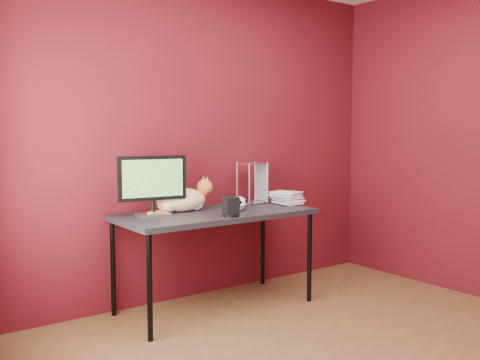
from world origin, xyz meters
TOP-DOWN VIEW (x-y plane):
  - room at (0.00, 0.00)m, footprint 3.52×3.52m
  - desk at (-0.15, 1.37)m, footprint 1.50×0.70m
  - monitor at (-0.62, 1.47)m, footprint 0.50×0.19m
  - cat at (-0.35, 1.52)m, footprint 0.56×0.24m
  - skull_mug at (0.03, 1.30)m, footprint 0.11×0.11m
  - speaker at (-0.18, 1.11)m, footprint 0.12×0.12m
  - book_stack at (0.48, 1.37)m, footprint 0.24×0.28m
  - wire_rack at (0.36, 1.57)m, footprint 0.21×0.17m
  - pocket_knife at (-0.15, 1.17)m, footprint 0.09×0.04m
  - black_gadget at (-0.17, 1.08)m, footprint 0.05×0.04m
  - washer at (-0.15, 1.08)m, footprint 0.05×0.05m

SIDE VIEW (x-z plane):
  - desk at x=-0.15m, z-range 0.32..1.07m
  - washer at x=-0.15m, z-range 0.75..0.75m
  - pocket_knife at x=-0.15m, z-range 0.75..0.77m
  - black_gadget at x=-0.17m, z-range 0.75..0.77m
  - skull_mug at x=0.03m, z-range 0.75..0.86m
  - speaker at x=-0.18m, z-range 0.75..0.88m
  - cat at x=-0.35m, z-range 0.71..0.97m
  - wire_rack at x=0.36m, z-range 0.75..1.10m
  - monitor at x=-0.62m, z-range 0.78..1.21m
  - book_stack at x=0.48m, z-range 0.75..1.93m
  - room at x=0.00m, z-range 0.14..2.75m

